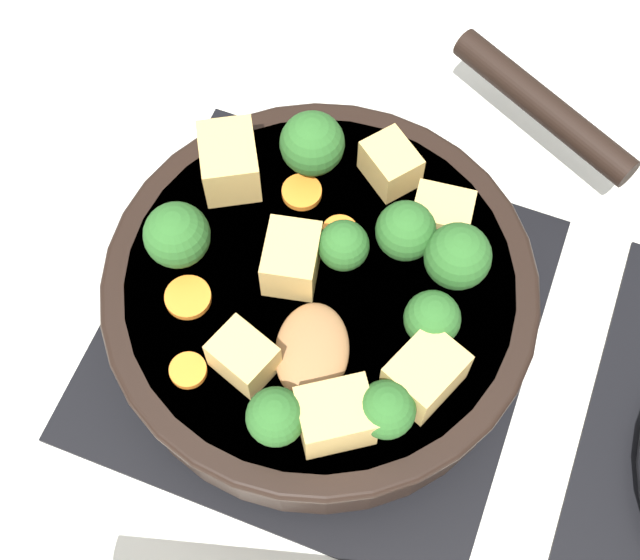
% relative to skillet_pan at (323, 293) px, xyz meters
% --- Properties ---
extents(ground_plane, '(2.40, 2.40, 0.00)m').
position_rel_skillet_pan_xyz_m(ground_plane, '(0.00, -0.00, -0.06)').
color(ground_plane, silver).
extents(front_burner_grate, '(0.31, 0.31, 0.03)m').
position_rel_skillet_pan_xyz_m(front_burner_grate, '(0.00, -0.00, -0.05)').
color(front_burner_grate, black).
rests_on(front_burner_grate, ground_plane).
extents(skillet_pan, '(0.40, 0.33, 0.06)m').
position_rel_skillet_pan_xyz_m(skillet_pan, '(0.00, 0.00, 0.00)').
color(skillet_pan, black).
rests_on(skillet_pan, front_burner_grate).
extents(wooden_spoon, '(0.24, 0.26, 0.02)m').
position_rel_skillet_pan_xyz_m(wooden_spoon, '(0.15, 0.04, 0.03)').
color(wooden_spoon, olive).
rests_on(wooden_spoon, skillet_pan).
extents(tofu_cube_center_large, '(0.04, 0.05, 0.03)m').
position_rel_skillet_pan_xyz_m(tofu_cube_center_large, '(0.08, -0.02, 0.04)').
color(tofu_cube_center_large, tan).
rests_on(tofu_cube_center_large, skillet_pan).
extents(tofu_cube_near_handle, '(0.04, 0.04, 0.03)m').
position_rel_skillet_pan_xyz_m(tofu_cube_near_handle, '(-0.07, 0.06, 0.04)').
color(tofu_cube_near_handle, tan).
rests_on(tofu_cube_near_handle, skillet_pan).
extents(tofu_cube_east_chunk, '(0.05, 0.06, 0.04)m').
position_rel_skillet_pan_xyz_m(tofu_cube_east_chunk, '(0.09, 0.04, 0.04)').
color(tofu_cube_east_chunk, tan).
rests_on(tofu_cube_east_chunk, skillet_pan).
extents(tofu_cube_west_chunk, '(0.06, 0.05, 0.04)m').
position_rel_skillet_pan_xyz_m(tofu_cube_west_chunk, '(0.05, 0.09, 0.04)').
color(tofu_cube_west_chunk, tan).
rests_on(tofu_cube_west_chunk, skillet_pan).
extents(tofu_cube_back_piece, '(0.05, 0.05, 0.03)m').
position_rel_skillet_pan_xyz_m(tofu_cube_back_piece, '(-0.09, 0.02, 0.04)').
color(tofu_cube_back_piece, tan).
rests_on(tofu_cube_back_piece, skillet_pan).
extents(tofu_cube_front_piece, '(0.06, 0.06, 0.04)m').
position_rel_skillet_pan_xyz_m(tofu_cube_front_piece, '(-0.05, -0.09, 0.04)').
color(tofu_cube_front_piece, tan).
rests_on(tofu_cube_front_piece, skillet_pan).
extents(tofu_cube_mid_small, '(0.05, 0.04, 0.03)m').
position_rel_skillet_pan_xyz_m(tofu_cube_mid_small, '(0.00, -0.02, 0.04)').
color(tofu_cube_mid_small, tan).
rests_on(tofu_cube_mid_small, skillet_pan).
extents(broccoli_floret_near_spoon, '(0.04, 0.04, 0.05)m').
position_rel_skillet_pan_xyz_m(broccoli_floret_near_spoon, '(-0.04, 0.04, 0.05)').
color(broccoli_floret_near_spoon, '#709956').
rests_on(broccoli_floret_near_spoon, skillet_pan).
extents(broccoli_floret_center_top, '(0.04, 0.04, 0.04)m').
position_rel_skillet_pan_xyz_m(broccoli_floret_center_top, '(0.01, 0.08, 0.05)').
color(broccoli_floret_center_top, '#709956').
rests_on(broccoli_floret_center_top, skillet_pan).
extents(broccoli_floret_east_rim, '(0.03, 0.03, 0.04)m').
position_rel_skillet_pan_xyz_m(broccoli_floret_east_rim, '(-0.02, 0.01, 0.05)').
color(broccoli_floret_east_rim, '#709956').
rests_on(broccoli_floret_east_rim, skillet_pan).
extents(broccoli_floret_west_rim, '(0.04, 0.04, 0.05)m').
position_rel_skillet_pan_xyz_m(broccoli_floret_west_rim, '(0.02, -0.10, 0.05)').
color(broccoli_floret_west_rim, '#709956').
rests_on(broccoli_floret_west_rim, skillet_pan).
extents(broccoli_floret_north_edge, '(0.05, 0.05, 0.05)m').
position_rel_skillet_pan_xyz_m(broccoli_floret_north_edge, '(-0.08, -0.04, 0.05)').
color(broccoli_floret_north_edge, '#709956').
rests_on(broccoli_floret_north_edge, skillet_pan).
extents(broccoli_floret_south_cluster, '(0.04, 0.04, 0.04)m').
position_rel_skillet_pan_xyz_m(broccoli_floret_south_cluster, '(0.11, 0.01, 0.05)').
color(broccoli_floret_south_cluster, '#709956').
rests_on(broccoli_floret_south_cluster, skillet_pan).
extents(broccoli_floret_mid_floret, '(0.04, 0.04, 0.05)m').
position_rel_skillet_pan_xyz_m(broccoli_floret_mid_floret, '(-0.03, 0.08, 0.05)').
color(broccoli_floret_mid_floret, '#709956').
rests_on(broccoli_floret_mid_floret, skillet_pan).
extents(broccoli_floret_small_inner, '(0.04, 0.04, 0.04)m').
position_rel_skillet_pan_xyz_m(broccoli_floret_small_inner, '(0.08, 0.07, 0.05)').
color(broccoli_floret_small_inner, '#709956').
rests_on(broccoli_floret_small_inner, skillet_pan).
extents(carrot_slice_orange_thin, '(0.02, 0.02, 0.01)m').
position_rel_skillet_pan_xyz_m(carrot_slice_orange_thin, '(0.09, -0.06, 0.03)').
color(carrot_slice_orange_thin, orange).
rests_on(carrot_slice_orange_thin, skillet_pan).
extents(carrot_slice_near_center, '(0.02, 0.02, 0.01)m').
position_rel_skillet_pan_xyz_m(carrot_slice_near_center, '(-0.04, -0.00, 0.03)').
color(carrot_slice_near_center, orange).
rests_on(carrot_slice_near_center, skillet_pan).
extents(carrot_slice_edge_slice, '(0.03, 0.03, 0.01)m').
position_rel_skillet_pan_xyz_m(carrot_slice_edge_slice, '(0.05, -0.08, 0.03)').
color(carrot_slice_edge_slice, orange).
rests_on(carrot_slice_edge_slice, skillet_pan).
extents(carrot_slice_under_broccoli, '(0.03, 0.03, 0.01)m').
position_rel_skillet_pan_xyz_m(carrot_slice_under_broccoli, '(-0.06, -0.04, 0.03)').
color(carrot_slice_under_broccoli, orange).
rests_on(carrot_slice_under_broccoli, skillet_pan).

